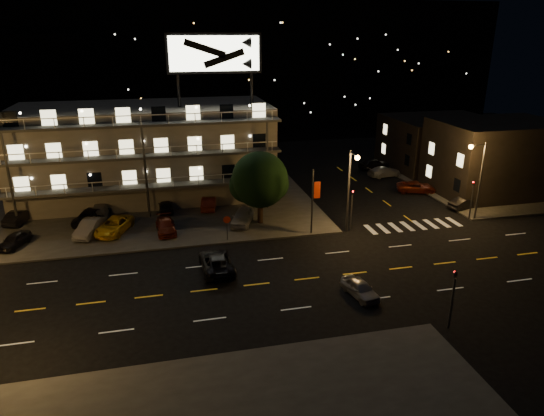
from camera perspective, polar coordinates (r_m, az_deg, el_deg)
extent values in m
plane|color=black|center=(37.78, 1.19, -8.64)|extent=(140.00, 140.00, 0.00)
cube|color=#373734|center=(55.45, -18.28, -0.06)|extent=(44.00, 24.00, 0.15)
cube|color=#373734|center=(67.13, 22.31, 2.85)|extent=(16.00, 24.00, 0.15)
cube|color=gray|center=(57.67, -14.56, 6.18)|extent=(28.00, 12.00, 10.00)
cube|color=gray|center=(56.71, -15.02, 11.33)|extent=(28.00, 12.00, 0.50)
cube|color=#373734|center=(51.48, -14.46, 2.43)|extent=(28.00, 1.80, 0.25)
cube|color=#373734|center=(50.64, -14.77, 5.88)|extent=(28.00, 1.80, 0.25)
cube|color=#373734|center=(50.00, -15.09, 9.44)|extent=(28.00, 1.80, 0.25)
cylinder|color=black|center=(54.50, -10.94, 13.44)|extent=(0.36, 0.36, 3.50)
cylinder|color=black|center=(55.41, -2.42, 13.87)|extent=(0.36, 0.36, 3.50)
cube|color=black|center=(54.54, -6.81, 17.61)|extent=(10.20, 0.50, 4.20)
cube|color=white|center=(54.25, -6.77, 17.60)|extent=(9.60, 0.06, 3.60)
cube|color=black|center=(63.03, 24.84, 5.41)|extent=(14.00, 10.00, 8.50)
cube|color=black|center=(72.76, 19.12, 7.27)|extent=(14.00, 12.00, 7.00)
cube|color=black|center=(102.66, -8.81, 16.30)|extent=(120.00, 20.00, 24.00)
cylinder|color=#2D2D30|center=(45.98, 8.98, 1.86)|extent=(0.20, 0.20, 8.00)
cylinder|color=#2D2D30|center=(44.25, 9.62, 6.23)|extent=(0.12, 1.80, 0.12)
sphere|color=#FFA63F|center=(43.56, 10.01, 5.85)|extent=(0.44, 0.44, 0.44)
cylinder|color=#2D2D30|center=(52.73, 23.27, 2.80)|extent=(0.20, 0.20, 8.00)
cylinder|color=#2D2D30|center=(51.37, 23.11, 6.80)|extent=(1.80, 0.12, 0.12)
sphere|color=#FFA63F|center=(50.93, 22.36, 6.68)|extent=(0.44, 0.44, 0.44)
cylinder|color=#2D2D30|center=(47.06, 9.31, -0.58)|extent=(0.14, 0.14, 3.60)
imported|color=black|center=(46.31, 9.47, 2.09)|extent=(0.20, 0.16, 1.00)
sphere|color=#FF0C0C|center=(46.24, 9.51, 1.93)|extent=(0.14, 0.14, 0.14)
cylinder|color=#2D2D30|center=(33.49, 20.38, -10.51)|extent=(0.14, 0.14, 3.60)
imported|color=black|center=(32.44, 20.86, -6.99)|extent=(0.20, 0.16, 1.00)
sphere|color=#FF0C0C|center=(32.57, 20.73, -7.06)|extent=(0.14, 0.14, 0.14)
cylinder|color=#2D2D30|center=(53.22, 22.39, 0.57)|extent=(0.14, 0.14, 3.60)
imported|color=black|center=(52.56, 22.72, 2.94)|extent=(0.16, 0.20, 1.00)
sphere|color=#FF0C0C|center=(52.52, 22.60, 2.83)|extent=(0.14, 0.14, 0.14)
cylinder|color=#2D2D30|center=(45.17, 4.75, 0.64)|extent=(0.16, 0.16, 6.40)
cube|color=red|center=(44.93, 5.34, 2.12)|extent=(0.60, 0.04, 1.60)
cylinder|color=#2D2D30|center=(44.44, -5.30, -2.61)|extent=(0.08, 0.08, 2.20)
cylinder|color=red|center=(44.01, -5.33, -1.37)|extent=(0.91, 0.04, 0.91)
cylinder|color=black|center=(48.19, -1.40, -0.29)|extent=(0.53, 0.53, 2.56)
sphere|color=black|center=(47.18, -1.43, 3.36)|extent=(5.54, 5.54, 5.54)
sphere|color=black|center=(47.54, -3.04, 2.66)|extent=(3.41, 3.41, 3.41)
sphere|color=black|center=(47.14, 0.07, 2.81)|extent=(3.19, 3.19, 3.19)
imported|color=black|center=(48.69, -28.06, -3.37)|extent=(2.62, 3.86, 1.22)
imported|color=gray|center=(48.55, -20.64, -2.17)|extent=(2.82, 4.61, 1.43)
imported|color=yellow|center=(48.31, -18.11, -2.01)|extent=(3.91, 5.41, 1.37)
imported|color=#601C0D|center=(47.21, -12.39, -2.07)|extent=(2.00, 4.35, 1.23)
imported|color=gray|center=(48.12, -3.50, -1.02)|extent=(3.29, 4.71, 1.49)
imported|color=black|center=(54.48, -27.63, -0.90)|extent=(2.38, 4.26, 1.33)
imported|color=black|center=(51.63, -20.41, -0.83)|extent=(3.69, 5.69, 1.46)
imported|color=gray|center=(52.95, -19.49, -0.25)|extent=(2.27, 4.90, 1.39)
imported|color=black|center=(52.52, -12.40, 0.21)|extent=(1.61, 3.70, 1.24)
imported|color=#601C0D|center=(52.63, -7.42, 0.63)|extent=(2.19, 4.33, 1.36)
imported|color=black|center=(56.57, 21.67, 0.51)|extent=(4.03, 2.37, 1.25)
imported|color=#601C0D|center=(60.71, 16.63, 2.39)|extent=(5.09, 3.56, 1.29)
imported|color=gray|center=(66.36, 13.07, 4.19)|extent=(4.89, 2.67, 1.34)
imported|color=black|center=(69.77, 11.91, 5.12)|extent=(4.68, 2.51, 1.51)
imported|color=gray|center=(36.15, 10.33, -9.30)|extent=(2.13, 3.78, 1.22)
imported|color=black|center=(39.40, -6.55, -6.32)|extent=(2.60, 5.32, 1.46)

